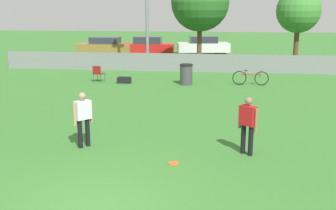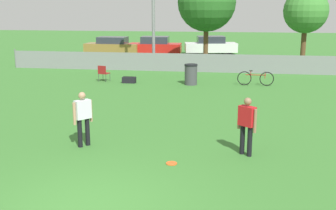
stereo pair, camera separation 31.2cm
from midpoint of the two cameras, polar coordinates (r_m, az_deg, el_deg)
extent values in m
plane|color=#38722D|center=(8.62, -11.27, -13.64)|extent=(120.00, 120.00, 0.00)
cube|color=gray|center=(25.61, 1.56, 5.76)|extent=(22.38, 0.03, 1.10)
cylinder|color=slate|center=(28.96, -21.16, 5.85)|extent=(0.07, 0.07, 1.21)
cylinder|color=gray|center=(27.42, -3.21, 13.92)|extent=(0.20, 0.20, 8.44)
cylinder|color=brown|center=(28.50, 3.95, 8.11)|extent=(0.32, 0.32, 2.71)
sphere|color=#286023|center=(28.39, 4.04, 13.73)|extent=(3.82, 3.82, 3.82)
cylinder|color=brown|center=(28.68, 16.64, 7.47)|extent=(0.32, 0.32, 2.55)
sphere|color=#3D7F33|center=(28.57, 16.95, 12.11)|extent=(2.80, 2.80, 2.80)
cylinder|color=black|center=(11.45, 9.39, -4.54)|extent=(0.13, 0.13, 0.81)
cylinder|color=black|center=(11.31, 10.36, -4.80)|extent=(0.13, 0.13, 0.81)
cube|color=red|center=(11.19, 10.00, -1.42)|extent=(0.48, 0.45, 0.52)
sphere|color=#8C664C|center=(11.10, 10.08, 0.54)|extent=(0.20, 0.20, 0.20)
cylinder|color=#8C664C|center=(11.37, 8.94, -1.57)|extent=(0.08, 0.08, 0.62)
cylinder|color=#8C664C|center=(11.06, 11.06, -2.07)|extent=(0.08, 0.08, 0.62)
cylinder|color=black|center=(12.00, -12.56, -3.84)|extent=(0.13, 0.13, 0.81)
cylinder|color=black|center=(12.12, -11.56, -3.62)|extent=(0.13, 0.13, 0.81)
cube|color=silver|center=(11.89, -12.21, -0.66)|extent=(0.45, 0.48, 0.52)
sphere|color=tan|center=(11.81, -12.30, 1.19)|extent=(0.20, 0.20, 0.20)
cylinder|color=tan|center=(11.78, -13.28, -1.24)|extent=(0.08, 0.08, 0.62)
cylinder|color=tan|center=(12.04, -11.12, -0.83)|extent=(0.08, 0.08, 0.62)
cylinder|color=#E5591E|center=(10.67, -0.08, -7.91)|extent=(0.28, 0.28, 0.03)
torus|color=#E5591E|center=(10.67, -0.08, -7.89)|extent=(0.28, 0.28, 0.03)
cylinder|color=#333338|center=(22.63, -8.95, 3.73)|extent=(0.02, 0.02, 0.41)
cylinder|color=#333338|center=(22.85, -9.89, 3.78)|extent=(0.02, 0.02, 0.41)
cylinder|color=#333338|center=(22.26, -9.50, 3.56)|extent=(0.02, 0.02, 0.41)
cylinder|color=#333338|center=(22.48, -10.45, 3.61)|extent=(0.02, 0.02, 0.41)
cube|color=maroon|center=(22.52, -9.72, 4.22)|extent=(0.58, 0.58, 0.03)
cube|color=maroon|center=(22.29, -10.04, 4.69)|extent=(0.47, 0.14, 0.41)
torus|color=black|center=(21.51, 9.24, 3.64)|extent=(0.71, 0.04, 0.71)
torus|color=black|center=(21.57, 12.16, 3.54)|extent=(0.71, 0.04, 0.71)
cylinder|color=#A51E19|center=(21.50, 10.72, 4.07)|extent=(1.01, 0.04, 0.04)
cylinder|color=#A51E19|center=(21.49, 10.08, 4.09)|extent=(0.03, 0.03, 0.36)
cylinder|color=#A51E19|center=(21.53, 11.95, 4.02)|extent=(0.03, 0.03, 0.33)
cube|color=black|center=(21.46, 10.10, 4.62)|extent=(0.16, 0.06, 0.04)
cylinder|color=black|center=(21.51, 11.97, 4.46)|extent=(0.03, 0.44, 0.03)
cylinder|color=#3F3F44|center=(21.31, 2.06, 4.06)|extent=(0.63, 0.63, 0.96)
cylinder|color=black|center=(21.24, 2.07, 5.45)|extent=(0.66, 0.66, 0.08)
cube|color=black|center=(21.91, -6.36, 3.37)|extent=(0.68, 0.38, 0.31)
cube|color=black|center=(21.88, -6.37, 3.81)|extent=(0.58, 0.04, 0.02)
cylinder|color=black|center=(35.54, -6.21, 7.42)|extent=(0.68, 0.20, 0.68)
cylinder|color=black|center=(34.12, -6.85, 7.17)|extent=(0.68, 0.20, 0.68)
cylinder|color=black|center=(36.35, -10.47, 7.41)|extent=(0.68, 0.20, 0.68)
cylinder|color=black|center=(34.97, -11.27, 7.15)|extent=(0.68, 0.20, 0.68)
cube|color=olive|center=(35.20, -8.73, 7.67)|extent=(4.51, 1.80, 0.71)
cube|color=#2D333D|center=(35.14, -8.77, 8.67)|extent=(2.36, 1.55, 0.53)
cylinder|color=black|center=(35.45, -0.71, 7.42)|extent=(0.62, 0.21, 0.61)
cylinder|color=black|center=(33.90, -0.94, 7.16)|extent=(0.62, 0.21, 0.61)
cylinder|color=black|center=(35.77, -4.94, 7.43)|extent=(0.62, 0.21, 0.61)
cylinder|color=black|center=(34.24, -5.35, 7.17)|extent=(0.62, 0.21, 0.61)
cube|color=red|center=(34.79, -3.00, 7.71)|extent=(4.32, 2.01, 0.76)
cube|color=#2D333D|center=(34.74, -3.01, 8.79)|extent=(2.28, 1.69, 0.57)
cylinder|color=black|center=(36.33, 6.44, 7.53)|extent=(0.69, 0.30, 0.67)
cylinder|color=black|center=(34.80, 6.87, 7.27)|extent=(0.69, 0.30, 0.67)
cylinder|color=black|center=(35.99, 2.29, 7.55)|extent=(0.69, 0.30, 0.67)
cylinder|color=black|center=(34.44, 2.54, 7.29)|extent=(0.69, 0.30, 0.67)
cube|color=white|center=(35.34, 4.55, 7.80)|extent=(4.48, 2.53, 0.74)
cube|color=#2D333D|center=(35.29, 4.57, 8.84)|extent=(2.45, 1.95, 0.55)
camera|label=1|loc=(0.16, -90.73, -0.17)|focal=45.00mm
camera|label=2|loc=(0.16, 89.27, 0.17)|focal=45.00mm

